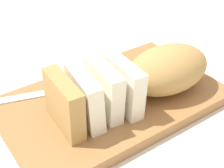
# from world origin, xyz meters

# --- Properties ---
(ground_plane) EXTENTS (3.00, 3.00, 0.00)m
(ground_plane) POSITION_xyz_m (0.00, 0.00, 0.00)
(ground_plane) COLOR silver
(cutting_board) EXTENTS (0.44, 0.27, 0.02)m
(cutting_board) POSITION_xyz_m (0.00, 0.00, 0.01)
(cutting_board) COLOR #9E6B3D
(cutting_board) RESTS_ON ground_plane
(bread_loaf) EXTENTS (0.33, 0.14, 0.10)m
(bread_loaf) POSITION_xyz_m (-0.04, 0.04, 0.07)
(bread_loaf) COLOR tan
(bread_loaf) RESTS_ON cutting_board
(bread_knife) EXTENTS (0.28, 0.10, 0.02)m
(bread_knife) POSITION_xyz_m (0.01, -0.05, 0.03)
(bread_knife) COLOR silver
(bread_knife) RESTS_ON cutting_board
(crumb_near_knife) EXTENTS (0.01, 0.01, 0.01)m
(crumb_near_knife) POSITION_xyz_m (-0.01, 0.06, 0.03)
(crumb_near_knife) COLOR #996633
(crumb_near_knife) RESTS_ON cutting_board
(crumb_near_loaf) EXTENTS (0.00, 0.00, 0.00)m
(crumb_near_loaf) POSITION_xyz_m (-0.07, 0.03, 0.03)
(crumb_near_loaf) COLOR #996633
(crumb_near_loaf) RESTS_ON cutting_board
(crumb_stray_left) EXTENTS (0.01, 0.01, 0.01)m
(crumb_stray_left) POSITION_xyz_m (0.06, -0.02, 0.03)
(crumb_stray_left) COLOR #996633
(crumb_stray_left) RESTS_ON cutting_board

